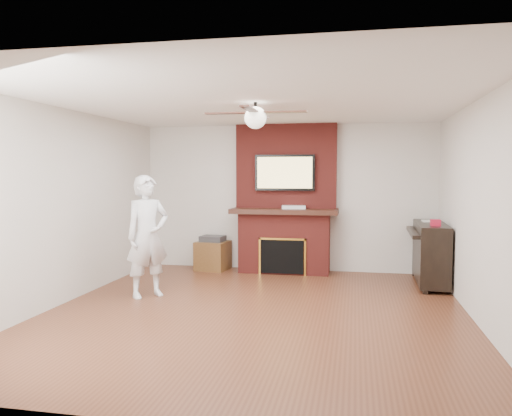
% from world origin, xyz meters
% --- Properties ---
extents(room_shell, '(5.36, 5.86, 2.86)m').
position_xyz_m(room_shell, '(0.00, 0.00, 1.25)').
color(room_shell, '#4C2616').
rests_on(room_shell, ground).
extents(fireplace, '(1.78, 0.64, 2.50)m').
position_xyz_m(fireplace, '(0.00, 2.55, 1.00)').
color(fireplace, maroon).
rests_on(fireplace, ground).
extents(tv, '(1.00, 0.08, 0.60)m').
position_xyz_m(tv, '(0.00, 2.50, 1.68)').
color(tv, black).
rests_on(tv, fireplace).
extents(ceiling_fan, '(1.21, 1.21, 0.31)m').
position_xyz_m(ceiling_fan, '(-0.00, 0.00, 2.33)').
color(ceiling_fan, black).
rests_on(ceiling_fan, room_shell).
extents(person, '(0.70, 0.72, 1.65)m').
position_xyz_m(person, '(-1.58, 0.47, 0.82)').
color(person, silver).
rests_on(person, ground).
extents(side_table, '(0.57, 0.57, 0.59)m').
position_xyz_m(side_table, '(-1.25, 2.48, 0.27)').
color(side_table, '#583719').
rests_on(side_table, ground).
extents(piano, '(0.57, 1.43, 1.02)m').
position_xyz_m(piano, '(2.27, 2.00, 0.50)').
color(piano, black).
rests_on(piano, ground).
extents(cable_box, '(0.42, 0.28, 0.06)m').
position_xyz_m(cable_box, '(0.16, 2.45, 1.11)').
color(cable_box, silver).
rests_on(cable_box, fireplace).
extents(candle_orange, '(0.06, 0.06, 0.11)m').
position_xyz_m(candle_orange, '(-0.21, 2.36, 0.05)').
color(candle_orange, '#BC4016').
rests_on(candle_orange, ground).
extents(candle_green, '(0.07, 0.07, 0.10)m').
position_xyz_m(candle_green, '(-0.00, 2.36, 0.05)').
color(candle_green, '#488F39').
rests_on(candle_green, ground).
extents(candle_cream, '(0.08, 0.08, 0.11)m').
position_xyz_m(candle_cream, '(0.07, 2.37, 0.06)').
color(candle_cream, '#FDE2C9').
rests_on(candle_cream, ground).
extents(candle_blue, '(0.06, 0.06, 0.08)m').
position_xyz_m(candle_blue, '(0.28, 2.38, 0.04)').
color(candle_blue, '#2E618C').
rests_on(candle_blue, ground).
extents(candle_cream_extra, '(0.08, 0.08, 0.11)m').
position_xyz_m(candle_cream_extra, '(-0.00, 2.37, 0.06)').
color(candle_cream_extra, '#FFCADE').
rests_on(candle_cream_extra, ground).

